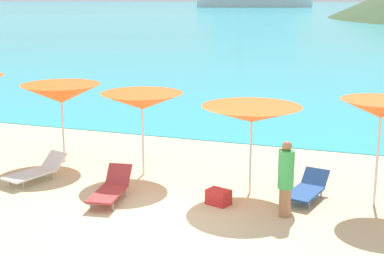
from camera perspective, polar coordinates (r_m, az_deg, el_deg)
ground_plane at (r=20.88m, az=7.04°, el=0.21°), size 50.00×100.00×0.30m
ocean_water at (r=236.66m, az=18.70°, el=11.48°), size 650.00×440.00×0.02m
umbrella_2 at (r=15.75m, az=-13.18°, el=3.42°), size 2.30×2.30×2.19m
umbrella_3 at (r=14.24m, az=-5.09°, el=2.73°), size 2.12×2.12×2.15m
umbrella_4 at (r=12.83m, az=6.07°, el=1.41°), size 2.31×2.31×2.10m
umbrella_5 at (r=12.63m, az=18.70°, el=1.81°), size 1.80×1.80×2.37m
lounge_chair_2 at (r=12.89m, az=-8.25°, el=-6.06°), size 0.81×1.69×0.66m
lounge_chair_4 at (r=14.62m, az=-15.53°, el=-4.18°), size 1.03×1.75×0.60m
lounge_chair_6 at (r=13.10m, az=11.63°, el=-6.05°), size 0.90×1.58×0.56m
beachgoer_4 at (r=11.83m, az=9.53°, el=-4.97°), size 0.33×0.33×1.64m
cooler_box at (r=12.57m, az=2.71°, el=-7.03°), size 0.59×0.50×0.34m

